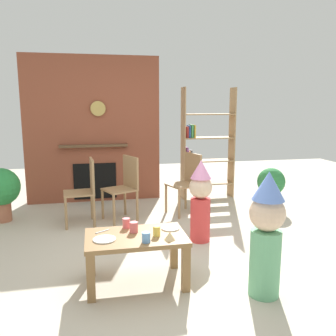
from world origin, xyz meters
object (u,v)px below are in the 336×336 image
object	(u,v)px
paper_cup_near_right	(157,231)
paper_cup_center	(146,237)
dining_chair_right	(188,180)
potted_plant_short	(1,189)
dining_chair_left	(86,187)
coffee_table	(136,244)
paper_plate_front	(104,239)
potted_plant_tall	(271,185)
bookshelf	(204,149)
paper_cup_far_left	(126,223)
birthday_cake_slice	(170,236)
child_with_cone_hat	(266,231)
paper_plate_rear	(171,228)
child_in_pink	(201,199)
paper_cup_near_left	(134,227)
dining_chair_middle	(125,184)

from	to	relation	value
paper_cup_near_right	paper_cup_center	xyz separation A→B (m)	(-0.11, -0.13, -0.00)
dining_chair_right	potted_plant_short	size ratio (longest dim) A/B	1.19
dining_chair_left	dining_chair_right	world-z (taller)	same
coffee_table	paper_plate_front	xyz separation A→B (m)	(-0.28, -0.06, 0.09)
potted_plant_tall	bookshelf	bearing A→B (deg)	132.24
bookshelf	paper_cup_center	world-z (taller)	bookshelf
paper_cup_far_left	birthday_cake_slice	world-z (taller)	paper_cup_far_left
paper_plate_front	child_with_cone_hat	distance (m)	1.39
paper_plate_rear	child_in_pink	distance (m)	0.93
child_in_pink	paper_cup_near_left	bearing A→B (deg)	-3.12
child_in_pink	paper_cup_near_right	bearing A→B (deg)	8.22
paper_cup_near_right	dining_chair_right	world-z (taller)	dining_chair_right
paper_plate_rear	birthday_cake_slice	xyz separation A→B (m)	(-0.07, -0.27, 0.03)
bookshelf	dining_chair_middle	size ratio (longest dim) A/B	2.11
paper_cup_far_left	paper_plate_front	size ratio (longest dim) A/B	0.47
paper_cup_near_right	dining_chair_left	distance (m)	1.95
birthday_cake_slice	child_with_cone_hat	distance (m)	0.82
paper_cup_near_left	bookshelf	bearing A→B (deg)	60.96
child_in_pink	dining_chair_middle	distance (m)	1.30
paper_cup_near_right	paper_cup_center	world-z (taller)	paper_cup_near_right
paper_cup_center	dining_chair_left	bearing A→B (deg)	105.31
paper_cup_near_left	paper_cup_far_left	bearing A→B (deg)	113.23
bookshelf	birthday_cake_slice	xyz separation A→B (m)	(-1.24, -2.99, -0.37)
paper_cup_center	paper_plate_rear	distance (m)	0.40
birthday_cake_slice	potted_plant_short	bearing A→B (deg)	129.54
child_in_pink	potted_plant_short	xyz separation A→B (m)	(-2.50, 1.27, -0.06)
paper_cup_near_right	paper_plate_front	world-z (taller)	paper_cup_near_right
potted_plant_tall	paper_cup_near_left	bearing A→B (deg)	-141.83
coffee_table	potted_plant_short	bearing A→B (deg)	127.28
paper_plate_rear	dining_chair_right	xyz separation A→B (m)	(0.67, 1.89, 0.05)
dining_chair_left	dining_chair_right	distance (m)	1.50
paper_cup_far_left	dining_chair_right	size ratio (longest dim) A/B	0.10
bookshelf	paper_plate_front	size ratio (longest dim) A/B	9.52
paper_plate_rear	child_with_cone_hat	xyz separation A→B (m)	(0.71, -0.54, 0.11)
paper_cup_far_left	dining_chair_left	size ratio (longest dim) A/B	0.10
dining_chair_middle	coffee_table	bearing A→B (deg)	64.65
dining_chair_middle	potted_plant_tall	size ratio (longest dim) A/B	1.38
dining_chair_right	potted_plant_short	distance (m)	2.65
potted_plant_short	child_in_pink	bearing A→B (deg)	-26.86
paper_cup_near_right	child_in_pink	size ratio (longest dim) A/B	0.09
paper_cup_near_left	birthday_cake_slice	size ratio (longest dim) A/B	0.98
paper_cup_far_left	birthday_cake_slice	size ratio (longest dim) A/B	0.94
paper_cup_center	coffee_table	bearing A→B (deg)	110.30
dining_chair_left	birthday_cake_slice	bearing A→B (deg)	106.23
paper_plate_front	paper_cup_far_left	bearing A→B (deg)	51.50
paper_cup_near_right	child_in_pink	xyz separation A→B (m)	(0.69, 0.92, 0.02)
paper_cup_near_left	child_with_cone_hat	xyz separation A→B (m)	(1.06, -0.52, 0.07)
coffee_table	potted_plant_short	distance (m)	2.69
paper_cup_near_right	paper_plate_rear	size ratio (longest dim) A/B	0.52
birthday_cake_slice	paper_plate_front	bearing A→B (deg)	168.62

